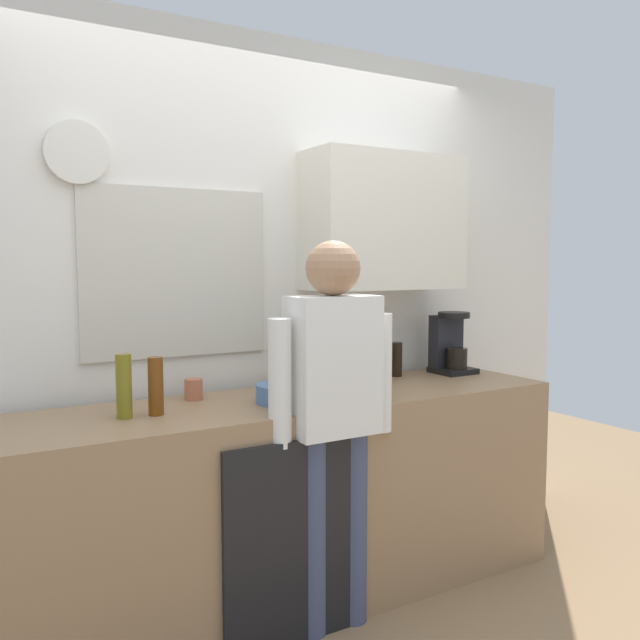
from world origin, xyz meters
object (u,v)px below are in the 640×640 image
object	(u,v)px
bottle_red_vinegar	(325,365)
person_at_sink	(333,402)
coffee_maker	(450,346)
bottle_amber_beer	(156,386)
bottle_dark_sauce	(397,359)
cup_white_mug	(347,377)
bottle_olive_oil	(124,386)
cup_terracotta_mug	(194,389)
cup_blue_mug	(326,381)
bottle_clear_soda	(330,367)
mixing_bowl	(282,393)

from	to	relation	value
bottle_red_vinegar	person_at_sink	xyz separation A→B (m)	(-0.23, -0.44, -0.08)
coffee_maker	person_at_sink	distance (m)	1.14
bottle_amber_beer	coffee_maker	bearing A→B (deg)	5.84
bottle_amber_beer	bottle_dark_sauce	world-z (taller)	bottle_amber_beer
bottle_amber_beer	cup_white_mug	bearing A→B (deg)	6.77
bottle_amber_beer	person_at_sink	distance (m)	0.70
coffee_maker	bottle_red_vinegar	world-z (taller)	coffee_maker
person_at_sink	coffee_maker	bearing A→B (deg)	28.51
bottle_olive_oil	person_at_sink	size ratio (longest dim) A/B	0.16
cup_terracotta_mug	cup_blue_mug	world-z (taller)	cup_blue_mug
cup_white_mug	coffee_maker	bearing A→B (deg)	4.54
bottle_clear_soda	bottle_dark_sauce	world-z (taller)	bottle_clear_soda
coffee_maker	bottle_olive_oil	distance (m)	1.80
cup_terracotta_mug	cup_blue_mug	distance (m)	0.61
bottle_red_vinegar	coffee_maker	bearing A→B (deg)	1.66
cup_white_mug	cup_blue_mug	bearing A→B (deg)	-159.69
cup_terracotta_mug	person_at_sink	size ratio (longest dim) A/B	0.06
cup_white_mug	mixing_bowl	distance (m)	0.47
bottle_amber_beer	cup_blue_mug	xyz separation A→B (m)	(0.82, 0.06, -0.07)
bottle_amber_beer	bottle_clear_soda	world-z (taller)	bottle_clear_soda
cup_blue_mug	person_at_sink	size ratio (longest dim) A/B	0.06
coffee_maker	bottle_dark_sauce	world-z (taller)	coffee_maker
bottle_olive_oil	bottle_dark_sauce	size ratio (longest dim) A/B	1.39
bottle_dark_sauce	bottle_red_vinegar	bearing A→B (deg)	-171.44
cup_terracotta_mug	coffee_maker	bearing A→B (deg)	-1.19
bottle_olive_oil	bottle_dark_sauce	distance (m)	1.49
bottle_amber_beer	cup_terracotta_mug	distance (m)	0.31
bottle_dark_sauce	cup_blue_mug	world-z (taller)	bottle_dark_sauce
coffee_maker	mixing_bowl	size ratio (longest dim) A/B	1.50
bottle_amber_beer	bottle_red_vinegar	distance (m)	0.88
bottle_red_vinegar	cup_blue_mug	bearing A→B (deg)	-119.44
bottle_red_vinegar	mixing_bowl	world-z (taller)	bottle_red_vinegar
cup_white_mug	cup_terracotta_mug	bearing A→B (deg)	173.45
cup_white_mug	cup_blue_mug	size ratio (longest dim) A/B	0.95
cup_white_mug	person_at_sink	world-z (taller)	person_at_sink
bottle_olive_oil	cup_white_mug	size ratio (longest dim) A/B	2.63
bottle_red_vinegar	bottle_dark_sauce	distance (m)	0.49
cup_white_mug	cup_blue_mug	distance (m)	0.16
bottle_amber_beer	person_at_sink	size ratio (longest dim) A/B	0.14
bottle_olive_oil	bottle_dark_sauce	world-z (taller)	bottle_olive_oil
bottle_olive_oil	mixing_bowl	distance (m)	0.66
bottle_dark_sauce	bottle_olive_oil	bearing A→B (deg)	-171.82
bottle_olive_oil	bottle_dark_sauce	xyz separation A→B (m)	(1.47, 0.21, -0.03)
bottle_dark_sauce	mixing_bowl	distance (m)	0.86
bottle_red_vinegar	cup_white_mug	distance (m)	0.13
bottle_red_vinegar	bottle_clear_soda	distance (m)	0.27
bottle_amber_beer	bottle_dark_sauce	size ratio (longest dim) A/B	1.28
bottle_olive_oil	cup_blue_mug	xyz separation A→B (m)	(0.94, 0.05, -0.07)
bottle_red_vinegar	bottle_dark_sauce	xyz separation A→B (m)	(0.48, 0.07, -0.02)
bottle_dark_sauce	cup_blue_mug	size ratio (longest dim) A/B	1.80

